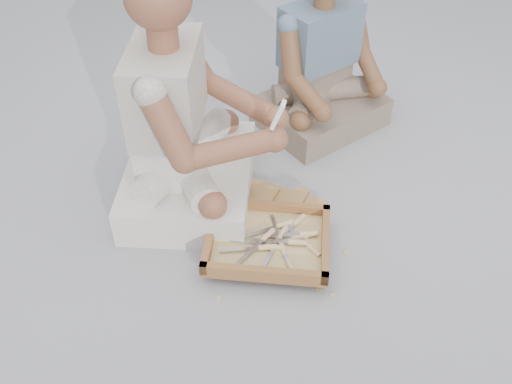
# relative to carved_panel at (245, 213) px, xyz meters

# --- Properties ---
(ground) EXTENTS (60.00, 60.00, 0.00)m
(ground) POSITION_rel_carved_panel_xyz_m (0.10, -0.24, -0.02)
(ground) COLOR #A3A2A8
(ground) RESTS_ON ground
(carved_panel) EXTENTS (0.70, 0.58, 0.04)m
(carved_panel) POSITION_rel_carved_panel_xyz_m (0.00, 0.00, 0.00)
(carved_panel) COLOR olive
(carved_panel) RESTS_ON ground
(tool_tray) EXTENTS (0.49, 0.39, 0.06)m
(tool_tray) POSITION_rel_carved_panel_xyz_m (0.11, -0.19, 0.04)
(tool_tray) COLOR brown
(tool_tray) RESTS_ON carved_panel
(chisel_0) EXTENTS (0.14, 0.19, 0.02)m
(chisel_0) POSITION_rel_carved_panel_xyz_m (0.09, -0.19, 0.06)
(chisel_0) COLOR silver
(chisel_0) RESTS_ON tool_tray
(chisel_1) EXTENTS (0.20, 0.12, 0.02)m
(chisel_1) POSITION_rel_carved_panel_xyz_m (0.15, -0.11, 0.05)
(chisel_1) COLOR silver
(chisel_1) RESTS_ON tool_tray
(chisel_2) EXTENTS (0.22, 0.02, 0.02)m
(chisel_2) POSITION_rel_carved_panel_xyz_m (0.20, -0.20, 0.06)
(chisel_2) COLOR silver
(chisel_2) RESTS_ON tool_tray
(chisel_3) EXTENTS (0.14, 0.19, 0.02)m
(chisel_3) POSITION_rel_carved_panel_xyz_m (0.21, -0.09, 0.05)
(chisel_3) COLOR silver
(chisel_3) RESTS_ON tool_tray
(chisel_4) EXTENTS (0.16, 0.18, 0.02)m
(chisel_4) POSITION_rel_carved_panel_xyz_m (0.27, -0.21, 0.04)
(chisel_4) COLOR silver
(chisel_4) RESTS_ON tool_tray
(chisel_5) EXTENTS (0.08, 0.22, 0.02)m
(chisel_5) POSITION_rel_carved_panel_xyz_m (0.16, -0.21, 0.05)
(chisel_5) COLOR silver
(chisel_5) RESTS_ON tool_tray
(chisel_6) EXTENTS (0.22, 0.05, 0.02)m
(chisel_6) POSITION_rel_carved_panel_xyz_m (0.24, -0.16, 0.06)
(chisel_6) COLOR silver
(chisel_6) RESTS_ON tool_tray
(chisel_7) EXTENTS (0.09, 0.21, 0.02)m
(chisel_7) POSITION_rel_carved_panel_xyz_m (0.15, -0.17, 0.05)
(chisel_7) COLOR silver
(chisel_7) RESTS_ON tool_tray
(chisel_8) EXTENTS (0.22, 0.05, 0.02)m
(chisel_8) POSITION_rel_carved_panel_xyz_m (0.12, -0.22, 0.05)
(chisel_8) COLOR silver
(chisel_8) RESTS_ON tool_tray
(chisel_9) EXTENTS (0.10, 0.21, 0.02)m
(chisel_9) POSITION_rel_carved_panel_xyz_m (0.20, -0.31, 0.05)
(chisel_9) COLOR silver
(chisel_9) RESTS_ON tool_tray
(chisel_10) EXTENTS (0.22, 0.05, 0.02)m
(chisel_10) POSITION_rel_carved_panel_xyz_m (0.09, -0.24, 0.06)
(chisel_10) COLOR silver
(chisel_10) RESTS_ON tool_tray
(chisel_11) EXTENTS (0.21, 0.10, 0.02)m
(chisel_11) POSITION_rel_carved_panel_xyz_m (0.21, -0.18, 0.05)
(chisel_11) COLOR silver
(chisel_11) RESTS_ON tool_tray
(wood_chip_0) EXTENTS (0.02, 0.02, 0.00)m
(wood_chip_0) POSITION_rel_carved_panel_xyz_m (0.11, -0.15, -0.02)
(wood_chip_0) COLOR tan
(wood_chip_0) RESTS_ON ground
(wood_chip_1) EXTENTS (0.02, 0.02, 0.00)m
(wood_chip_1) POSITION_rel_carved_panel_xyz_m (-0.20, -0.05, -0.02)
(wood_chip_1) COLOR tan
(wood_chip_1) RESTS_ON ground
(wood_chip_2) EXTENTS (0.02, 0.02, 0.00)m
(wood_chip_2) POSITION_rel_carved_panel_xyz_m (0.31, 0.13, -0.02)
(wood_chip_2) COLOR tan
(wood_chip_2) RESTS_ON ground
(wood_chip_3) EXTENTS (0.02, 0.02, 0.00)m
(wood_chip_3) POSITION_rel_carved_panel_xyz_m (0.42, -0.17, -0.02)
(wood_chip_3) COLOR tan
(wood_chip_3) RESTS_ON ground
(wood_chip_4) EXTENTS (0.02, 0.02, 0.00)m
(wood_chip_4) POSITION_rel_carved_panel_xyz_m (0.15, -0.30, -0.02)
(wood_chip_4) COLOR tan
(wood_chip_4) RESTS_ON ground
(wood_chip_5) EXTENTS (0.02, 0.02, 0.00)m
(wood_chip_5) POSITION_rel_carved_panel_xyz_m (0.36, -0.39, -0.02)
(wood_chip_5) COLOR tan
(wood_chip_5) RESTS_ON ground
(wood_chip_6) EXTENTS (0.02, 0.02, 0.00)m
(wood_chip_6) POSITION_rel_carved_panel_xyz_m (-0.13, -0.01, -0.02)
(wood_chip_6) COLOR tan
(wood_chip_6) RESTS_ON ground
(wood_chip_7) EXTENTS (0.02, 0.02, 0.00)m
(wood_chip_7) POSITION_rel_carved_panel_xyz_m (0.21, 0.12, -0.02)
(wood_chip_7) COLOR tan
(wood_chip_7) RESTS_ON ground
(wood_chip_8) EXTENTS (0.02, 0.02, 0.00)m
(wood_chip_8) POSITION_rel_carved_panel_xyz_m (-0.06, -0.43, -0.02)
(wood_chip_8) COLOR tan
(wood_chip_8) RESTS_ON ground
(wood_chip_9) EXTENTS (0.02, 0.02, 0.00)m
(wood_chip_9) POSITION_rel_carved_panel_xyz_m (0.20, 0.12, -0.02)
(wood_chip_9) COLOR tan
(wood_chip_9) RESTS_ON ground
(wood_chip_10) EXTENTS (0.02, 0.02, 0.00)m
(wood_chip_10) POSITION_rel_carved_panel_xyz_m (0.14, -0.25, -0.02)
(wood_chip_10) COLOR tan
(wood_chip_10) RESTS_ON ground
(wood_chip_11) EXTENTS (0.02, 0.02, 0.00)m
(wood_chip_11) POSITION_rel_carved_panel_xyz_m (-0.13, 0.15, -0.02)
(wood_chip_11) COLOR tan
(wood_chip_11) RESTS_ON ground
(wood_chip_12) EXTENTS (0.02, 0.02, 0.00)m
(wood_chip_12) POSITION_rel_carved_panel_xyz_m (0.31, -0.36, -0.02)
(wood_chip_12) COLOR tan
(wood_chip_12) RESTS_ON ground
(wood_chip_13) EXTENTS (0.02, 0.02, 0.00)m
(wood_chip_13) POSITION_rel_carved_panel_xyz_m (-0.17, 0.10, -0.02)
(wood_chip_13) COLOR tan
(wood_chip_13) RESTS_ON ground
(craftsman) EXTENTS (0.68, 0.66, 1.02)m
(craftsman) POSITION_rel_carved_panel_xyz_m (-0.25, 0.12, 0.33)
(craftsman) COLOR silver
(craftsman) RESTS_ON ground
(companion) EXTENTS (0.71, 0.70, 0.87)m
(companion) POSITION_rel_carved_panel_xyz_m (0.31, 0.72, 0.27)
(companion) COLOR #806F5C
(companion) RESTS_ON ground
(mobile_phone) EXTENTS (0.06, 0.05, 0.12)m
(mobile_phone) POSITION_rel_carved_panel_xyz_m (0.12, 0.06, 0.46)
(mobile_phone) COLOR white
(mobile_phone) RESTS_ON craftsman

